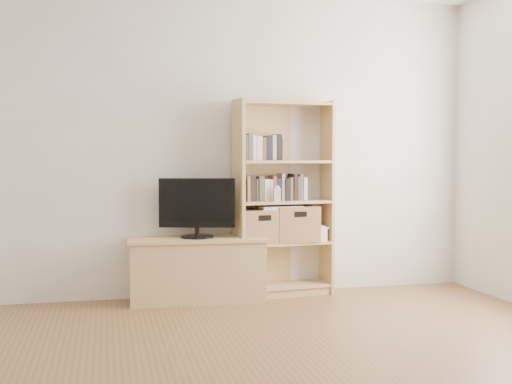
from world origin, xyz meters
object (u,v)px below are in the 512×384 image
object	(u,v)px
tv_stand	(197,271)
basket_right	(295,223)
television	(197,208)
laptop	(279,207)
bookshelf	(283,198)
basket_left	(259,226)
baby_monitor	(277,195)

from	to	relation	value
tv_stand	basket_right	xyz separation A→B (m)	(0.86, 0.06, 0.37)
television	basket_right	xyz separation A→B (m)	(0.86, 0.06, -0.15)
television	basket_right	size ratio (longest dim) A/B	1.69
television	laptop	size ratio (longest dim) A/B	1.75
tv_stand	laptop	size ratio (longest dim) A/B	3.05
basket_right	laptop	bearing A→B (deg)	-174.10
tv_stand	television	distance (m)	0.52
bookshelf	laptop	world-z (taller)	bookshelf
television	basket_left	size ratio (longest dim) A/B	1.83
bookshelf	basket_left	bearing A→B (deg)	-178.81
television	basket_left	xyz separation A→B (m)	(0.54, 0.03, -0.16)
tv_stand	basket_right	distance (m)	0.94
television	baby_monitor	size ratio (longest dim) A/B	5.70
basket_left	laptop	world-z (taller)	laptop
baby_monitor	bookshelf	bearing A→B (deg)	61.62
laptop	basket_right	bearing A→B (deg)	3.13
bookshelf	television	world-z (taller)	bookshelf
television	basket_left	bearing A→B (deg)	17.62
tv_stand	baby_monitor	world-z (taller)	baby_monitor
laptop	bookshelf	bearing A→B (deg)	15.03
baby_monitor	laptop	distance (m)	0.15
bookshelf	television	distance (m)	0.76
tv_stand	basket_right	world-z (taller)	basket_right
tv_stand	television	xyz separation A→B (m)	(0.00, 0.00, 0.52)
tv_stand	television	world-z (taller)	television
bookshelf	television	bearing A→B (deg)	178.35
tv_stand	bookshelf	distance (m)	0.96
tv_stand	basket_left	size ratio (longest dim) A/B	3.19
tv_stand	baby_monitor	size ratio (longest dim) A/B	9.93
tv_stand	basket_left	bearing A→B (deg)	6.09
bookshelf	basket_left	xyz separation A→B (m)	(-0.22, -0.03, -0.23)
tv_stand	bookshelf	xyz separation A→B (m)	(0.76, 0.06, 0.59)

